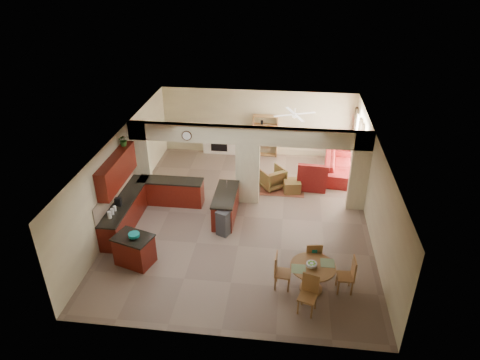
# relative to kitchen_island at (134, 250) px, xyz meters

# --- Properties ---
(floor) EXTENTS (10.00, 10.00, 0.00)m
(floor) POSITION_rel_kitchen_island_xyz_m (2.79, 2.69, -0.45)
(floor) COLOR #756051
(floor) RESTS_ON ground
(ceiling) EXTENTS (10.00, 10.00, 0.00)m
(ceiling) POSITION_rel_kitchen_island_xyz_m (2.79, 2.69, 2.35)
(ceiling) COLOR white
(ceiling) RESTS_ON wall_back
(wall_back) EXTENTS (8.00, 0.00, 8.00)m
(wall_back) POSITION_rel_kitchen_island_xyz_m (2.79, 7.69, 0.95)
(wall_back) COLOR beige
(wall_back) RESTS_ON floor
(wall_front) EXTENTS (8.00, 0.00, 8.00)m
(wall_front) POSITION_rel_kitchen_island_xyz_m (2.79, -2.31, 0.95)
(wall_front) COLOR beige
(wall_front) RESTS_ON floor
(wall_left) EXTENTS (0.00, 10.00, 10.00)m
(wall_left) POSITION_rel_kitchen_island_xyz_m (-1.21, 2.69, 0.95)
(wall_left) COLOR beige
(wall_left) RESTS_ON floor
(wall_right) EXTENTS (0.00, 10.00, 10.00)m
(wall_right) POSITION_rel_kitchen_island_xyz_m (6.79, 2.69, 0.95)
(wall_right) COLOR beige
(wall_right) RESTS_ON floor
(partition_left_pier) EXTENTS (0.60, 0.25, 2.80)m
(partition_left_pier) POSITION_rel_kitchen_island_xyz_m (-0.91, 3.69, 0.95)
(partition_left_pier) COLOR beige
(partition_left_pier) RESTS_ON floor
(partition_center_pier) EXTENTS (0.80, 0.25, 2.20)m
(partition_center_pier) POSITION_rel_kitchen_island_xyz_m (2.79, 3.69, 0.65)
(partition_center_pier) COLOR beige
(partition_center_pier) RESTS_ON floor
(partition_right_pier) EXTENTS (0.60, 0.25, 2.80)m
(partition_right_pier) POSITION_rel_kitchen_island_xyz_m (6.49, 3.69, 0.95)
(partition_right_pier) COLOR beige
(partition_right_pier) RESTS_ON floor
(partition_header) EXTENTS (8.00, 0.25, 0.60)m
(partition_header) POSITION_rel_kitchen_island_xyz_m (2.79, 3.69, 2.05)
(partition_header) COLOR beige
(partition_header) RESTS_ON partition_center_pier
(kitchen_counter) EXTENTS (2.52, 3.29, 1.48)m
(kitchen_counter) POSITION_rel_kitchen_island_xyz_m (-0.47, 2.44, 0.01)
(kitchen_counter) COLOR #450D08
(kitchen_counter) RESTS_ON floor
(upper_cabinets) EXTENTS (0.35, 2.40, 0.90)m
(upper_cabinets) POSITION_rel_kitchen_island_xyz_m (-1.03, 1.89, 1.47)
(upper_cabinets) COLOR #450D08
(upper_cabinets) RESTS_ON wall_left
(peninsula) EXTENTS (0.70, 1.85, 0.91)m
(peninsula) POSITION_rel_kitchen_island_xyz_m (2.19, 2.58, 0.01)
(peninsula) COLOR #450D08
(peninsula) RESTS_ON floor
(wall_clock) EXTENTS (0.34, 0.03, 0.34)m
(wall_clock) POSITION_rel_kitchen_island_xyz_m (0.79, 3.54, 2.00)
(wall_clock) COLOR #482C18
(wall_clock) RESTS_ON partition_header
(rug) EXTENTS (1.60, 1.30, 0.01)m
(rug) POSITION_rel_kitchen_island_xyz_m (3.99, 4.79, -0.45)
(rug) COLOR brown
(rug) RESTS_ON floor
(fireplace) EXTENTS (1.60, 0.35, 1.20)m
(fireplace) POSITION_rel_kitchen_island_xyz_m (1.19, 7.52, 0.16)
(fireplace) COLOR silver
(fireplace) RESTS_ON floor
(shelving_unit) EXTENTS (1.00, 0.32, 1.80)m
(shelving_unit) POSITION_rel_kitchen_island_xyz_m (3.14, 7.51, 0.45)
(shelving_unit) COLOR olive
(shelving_unit) RESTS_ON floor
(window_a) EXTENTS (0.02, 0.90, 1.90)m
(window_a) POSITION_rel_kitchen_island_xyz_m (6.76, 4.99, 0.75)
(window_a) COLOR white
(window_a) RESTS_ON wall_right
(window_b) EXTENTS (0.02, 0.90, 1.90)m
(window_b) POSITION_rel_kitchen_island_xyz_m (6.76, 6.69, 0.75)
(window_b) COLOR white
(window_b) RESTS_ON wall_right
(glazed_door) EXTENTS (0.02, 0.70, 2.10)m
(glazed_door) POSITION_rel_kitchen_island_xyz_m (6.76, 5.84, 0.60)
(glazed_door) COLOR white
(glazed_door) RESTS_ON wall_right
(drape_a_left) EXTENTS (0.10, 0.28, 2.30)m
(drape_a_left) POSITION_rel_kitchen_island_xyz_m (6.72, 4.39, 0.75)
(drape_a_left) COLOR #451D1B
(drape_a_left) RESTS_ON wall_right
(drape_a_right) EXTENTS (0.10, 0.28, 2.30)m
(drape_a_right) POSITION_rel_kitchen_island_xyz_m (6.72, 5.59, 0.75)
(drape_a_right) COLOR #451D1B
(drape_a_right) RESTS_ON wall_right
(drape_b_left) EXTENTS (0.10, 0.28, 2.30)m
(drape_b_left) POSITION_rel_kitchen_island_xyz_m (6.72, 6.09, 0.75)
(drape_b_left) COLOR #451D1B
(drape_b_left) RESTS_ON wall_right
(drape_b_right) EXTENTS (0.10, 0.28, 2.30)m
(drape_b_right) POSITION_rel_kitchen_island_xyz_m (6.72, 7.29, 0.75)
(drape_b_right) COLOR #451D1B
(drape_b_right) RESTS_ON wall_right
(ceiling_fan) EXTENTS (1.00, 1.00, 0.10)m
(ceiling_fan) POSITION_rel_kitchen_island_xyz_m (4.29, 5.69, 2.11)
(ceiling_fan) COLOR white
(ceiling_fan) RESTS_ON ceiling
(kitchen_island) EXTENTS (1.21, 1.01, 0.89)m
(kitchen_island) POSITION_rel_kitchen_island_xyz_m (0.00, 0.00, 0.00)
(kitchen_island) COLOR #450D08
(kitchen_island) RESTS_ON floor
(teal_bowl) EXTENTS (0.31, 0.31, 0.15)m
(teal_bowl) POSITION_rel_kitchen_island_xyz_m (0.07, -0.05, 0.52)
(teal_bowl) COLOR #138884
(teal_bowl) RESTS_ON kitchen_island
(trash_can) EXTENTS (0.46, 0.43, 0.77)m
(trash_can) POSITION_rel_kitchen_island_xyz_m (2.26, 1.64, -0.07)
(trash_can) COLOR #313134
(trash_can) RESTS_ON floor
(dining_table) EXTENTS (1.16, 1.16, 0.79)m
(dining_table) POSITION_rel_kitchen_island_xyz_m (4.91, -0.52, 0.07)
(dining_table) COLOR olive
(dining_table) RESTS_ON floor
(fruit_bowl) EXTENTS (0.27, 0.27, 0.14)m
(fruit_bowl) POSITION_rel_kitchen_island_xyz_m (4.86, -0.57, 0.41)
(fruit_bowl) COLOR #65C129
(fruit_bowl) RESTS_ON dining_table
(sofa) EXTENTS (2.68, 1.26, 0.76)m
(sofa) POSITION_rel_kitchen_island_xyz_m (6.09, 6.12, -0.07)
(sofa) COLOR maroon
(sofa) RESTS_ON floor
(chaise) EXTENTS (1.13, 0.95, 0.43)m
(chaise) POSITION_rel_kitchen_island_xyz_m (5.05, 4.98, -0.23)
(chaise) COLOR maroon
(chaise) RESTS_ON floor
(armchair) EXTENTS (1.16, 1.17, 0.77)m
(armchair) POSITION_rel_kitchen_island_xyz_m (3.59, 4.80, -0.07)
(armchair) COLOR maroon
(armchair) RESTS_ON floor
(ottoman) EXTENTS (0.68, 0.68, 0.43)m
(ottoman) POSITION_rel_kitchen_island_xyz_m (4.34, 4.56, -0.23)
(ottoman) COLOR maroon
(ottoman) RESTS_ON floor
(plant) EXTENTS (0.43, 0.41, 0.38)m
(plant) POSITION_rel_kitchen_island_xyz_m (-1.03, 2.71, 2.11)
(plant) COLOR #235115
(plant) RESTS_ON upper_cabinets
(chair_north) EXTENTS (0.47, 0.47, 1.02)m
(chair_north) POSITION_rel_kitchen_island_xyz_m (4.94, 0.14, 0.10)
(chair_north) COLOR olive
(chair_north) RESTS_ON floor
(chair_east) EXTENTS (0.44, 0.44, 1.02)m
(chair_east) POSITION_rel_kitchen_island_xyz_m (5.83, -0.43, 0.10)
(chair_east) COLOR olive
(chair_east) RESTS_ON floor
(chair_south) EXTENTS (0.53, 0.53, 1.02)m
(chair_south) POSITION_rel_kitchen_island_xyz_m (4.80, -1.21, 0.10)
(chair_south) COLOR olive
(chair_south) RESTS_ON floor
(chair_west) EXTENTS (0.45, 0.45, 1.02)m
(chair_west) POSITION_rel_kitchen_island_xyz_m (4.07, -0.48, 0.10)
(chair_west) COLOR olive
(chair_west) RESTS_ON floor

